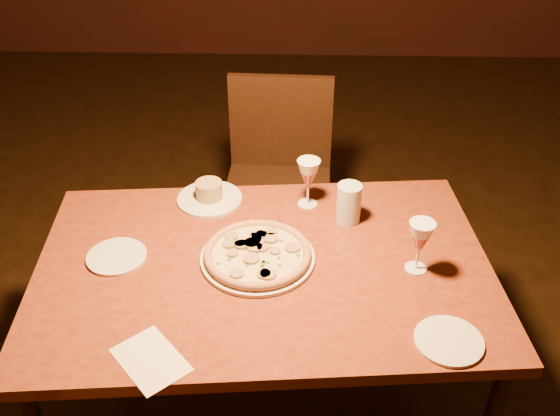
{
  "coord_description": "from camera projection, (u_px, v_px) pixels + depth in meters",
  "views": [
    {
      "loc": [
        -0.05,
        -1.54,
        1.93
      ],
      "look_at": [
        -0.1,
        -0.06,
        0.9
      ],
      "focal_mm": 40.0,
      "sensor_mm": 36.0,
      "label": 1
    }
  ],
  "objects": [
    {
      "name": "floor",
      "position": [
        306.0,
        394.0,
        2.37
      ],
      "size": [
        7.0,
        7.0,
        0.0
      ],
      "primitive_type": "plane",
      "color": "black",
      "rests_on": "ground"
    },
    {
      "name": "dining_table",
      "position": [
        264.0,
        280.0,
        1.9
      ],
      "size": [
        1.43,
        0.99,
        0.73
      ],
      "rotation": [
        0.0,
        0.0,
        0.09
      ],
      "color": "brown",
      "rests_on": "floor"
    },
    {
      "name": "chair_far",
      "position": [
        279.0,
        175.0,
        2.68
      ],
      "size": [
        0.46,
        0.46,
        0.92
      ],
      "rotation": [
        0.0,
        0.0,
        -0.04
      ],
      "color": "black",
      "rests_on": "floor"
    },
    {
      "name": "pizza_plate",
      "position": [
        258.0,
        254.0,
        1.87
      ],
      "size": [
        0.35,
        0.35,
        0.04
      ],
      "color": "silver",
      "rests_on": "dining_table"
    },
    {
      "name": "ramekin_saucer",
      "position": [
        209.0,
        194.0,
        2.14
      ],
      "size": [
        0.22,
        0.22,
        0.07
      ],
      "color": "silver",
      "rests_on": "dining_table"
    },
    {
      "name": "wine_glass_far",
      "position": [
        308.0,
        183.0,
        2.08
      ],
      "size": [
        0.08,
        0.08,
        0.17
      ],
      "primitive_type": null,
      "color": "#B04D49",
      "rests_on": "dining_table"
    },
    {
      "name": "wine_glass_right",
      "position": [
        419.0,
        246.0,
        1.8
      ],
      "size": [
        0.08,
        0.08,
        0.17
      ],
      "primitive_type": null,
      "color": "#B04D49",
      "rests_on": "dining_table"
    },
    {
      "name": "water_tumbler",
      "position": [
        349.0,
        203.0,
        2.01
      ],
      "size": [
        0.08,
        0.08,
        0.13
      ],
      "primitive_type": "cylinder",
      "color": "silver",
      "rests_on": "dining_table"
    },
    {
      "name": "side_plate_left",
      "position": [
        117.0,
        257.0,
        1.89
      ],
      "size": [
        0.18,
        0.18,
        0.01
      ],
      "primitive_type": "cylinder",
      "color": "silver",
      "rests_on": "dining_table"
    },
    {
      "name": "side_plate_near",
      "position": [
        449.0,
        341.0,
        1.61
      ],
      "size": [
        0.18,
        0.18,
        0.01
      ],
      "primitive_type": "cylinder",
      "color": "silver",
      "rests_on": "dining_table"
    },
    {
      "name": "menu_card",
      "position": [
        151.0,
        360.0,
        1.56
      ],
      "size": [
        0.23,
        0.23,
        0.0
      ],
      "primitive_type": "cube",
      "rotation": [
        0.0,
        0.0,
        0.72
      ],
      "color": "silver",
      "rests_on": "dining_table"
    }
  ]
}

